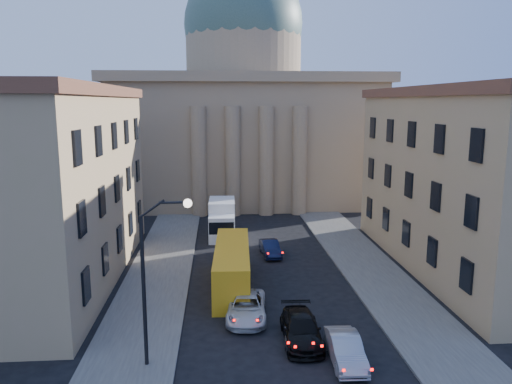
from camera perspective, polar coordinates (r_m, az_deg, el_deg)
The scene contains 13 objects.
sidewalk_left at distance 37.00m, azimuth -11.75°, elevation -11.23°, with size 5.00×60.00×0.15m, color #514D4A.
sidewalk_right at distance 38.64m, azimuth 14.57°, elevation -10.41°, with size 5.00×60.00×0.15m, color #514D4A.
church at distance 71.71m, azimuth -1.38°, elevation 8.98°, with size 68.02×28.76×36.60m.
building_left at distance 40.86m, azimuth -23.31°, elevation 0.88°, with size 11.60×26.60×14.70m.
building_right at distance 43.79m, azimuth 23.91°, elevation 1.41°, with size 11.60×26.60×14.70m.
street_lamp at distance 25.71m, azimuth -11.62°, elevation -8.59°, with size 2.62×0.44×8.83m.
car_right_near at distance 27.76m, azimuth 10.19°, elevation -17.29°, with size 1.55×4.44×1.46m, color #989A9F.
car_left_mid at distance 32.28m, azimuth -1.10°, elevation -13.03°, with size 2.43×5.28×1.47m, color silver.
car_right_mid at distance 29.54m, azimuth 5.19°, elevation -15.34°, with size 2.11×5.20×1.51m, color black.
car_right_far at distance 29.85m, azimuth 4.86°, elevation -15.13°, with size 1.69×4.20×1.43m, color #48484D.
car_right_distant at distance 44.60m, azimuth 1.63°, elevation -6.43°, with size 1.45×4.14×1.37m, color black.
city_bus at distance 37.17m, azimuth -2.75°, elevation -8.35°, with size 2.94×10.91×3.05m.
box_truck at distance 50.87m, azimuth -3.92°, elevation -3.17°, with size 2.69×6.55×3.57m.
Camera 1 is at (-3.64, -16.13, 13.51)m, focal length 35.00 mm.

